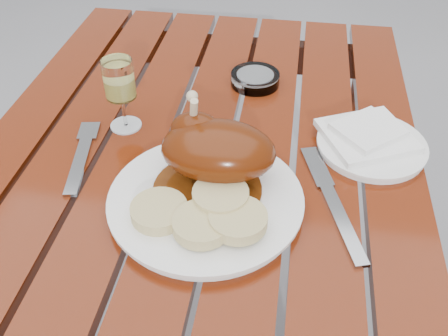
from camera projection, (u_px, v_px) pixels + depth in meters
The scene contains 10 objects.
table at pixel (201, 285), 1.13m from camera, with size 0.80×1.20×0.75m, color maroon.
dinner_plate at pixel (206, 201), 0.79m from camera, with size 0.31×0.31×0.02m, color white.
roast_duck at pixel (214, 150), 0.79m from camera, with size 0.19×0.19×0.13m.
bread_dumplings at pixel (205, 212), 0.74m from camera, with size 0.21×0.14×0.03m.
wine_glass at pixel (121, 95), 0.91m from camera, with size 0.06×0.06×0.14m, color #E7E069.
side_plate at pixel (371, 146), 0.90m from camera, with size 0.20×0.20×0.02m, color white.
napkin at pixel (367, 136), 0.90m from camera, with size 0.15×0.14×0.01m, color white.
ashtray at pixel (255, 79), 1.07m from camera, with size 0.10×0.10×0.03m, color #B2B7BC.
fork at pixel (81, 159), 0.88m from camera, with size 0.02×0.18×0.01m, color gray.
knife at pixel (336, 209), 0.79m from camera, with size 0.02×0.23×0.01m, color gray.
Camera 1 is at (0.16, -0.66, 1.32)m, focal length 40.00 mm.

